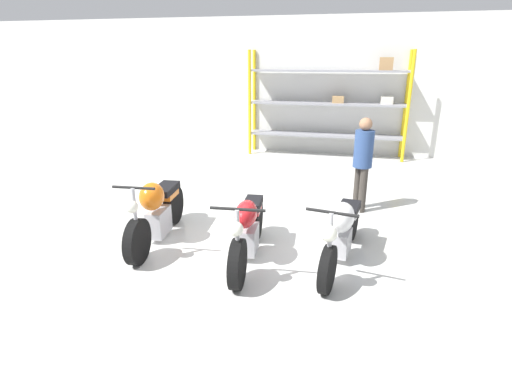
{
  "coord_description": "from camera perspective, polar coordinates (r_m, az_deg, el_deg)",
  "views": [
    {
      "loc": [
        1.24,
        -4.99,
        2.59
      ],
      "look_at": [
        0.0,
        0.4,
        0.7
      ],
      "focal_mm": 28.0,
      "sensor_mm": 36.0,
      "label": 1
    }
  ],
  "objects": [
    {
      "name": "person_browsing",
      "position": [
        7.03,
        15.02,
        4.79
      ],
      "size": [
        0.43,
        0.43,
        1.63
      ],
      "rotation": [
        0.0,
        0.0,
        3.65
      ],
      "color": "#38332D",
      "rests_on": "ground_plane"
    },
    {
      "name": "motorcycle_red",
      "position": [
        5.24,
        -1.2,
        -5.36
      ],
      "size": [
        0.63,
        1.98,
        0.98
      ],
      "rotation": [
        0.0,
        0.0,
        -1.5
      ],
      "color": "black",
      "rests_on": "ground_plane"
    },
    {
      "name": "motorcycle_white",
      "position": [
        5.27,
        12.18,
        -5.34
      ],
      "size": [
        0.66,
        2.1,
        0.98
      ],
      "rotation": [
        0.0,
        0.0,
        -1.75
      ],
      "color": "black",
      "rests_on": "ground_plane"
    },
    {
      "name": "motorcycle_orange",
      "position": [
        5.96,
        -13.98,
        -2.68
      ],
      "size": [
        0.56,
        1.99,
        1.04
      ],
      "rotation": [
        0.0,
        0.0,
        -1.5
      ],
      "color": "black",
      "rests_on": "ground_plane"
    },
    {
      "name": "shelving_rack",
      "position": [
        10.93,
        10.67,
        12.58
      ],
      "size": [
        4.12,
        0.63,
        2.74
      ],
      "color": "yellow",
      "rests_on": "ground_plane"
    },
    {
      "name": "back_wall",
      "position": [
        11.32,
        6.89,
        14.74
      ],
      "size": [
        30.0,
        0.08,
        3.6
      ],
      "color": "silver",
      "rests_on": "ground_plane"
    },
    {
      "name": "ground_plane",
      "position": [
        5.75,
        -0.9,
        -7.87
      ],
      "size": [
        30.0,
        30.0,
        0.0
      ],
      "primitive_type": "plane",
      "color": "silver"
    }
  ]
}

